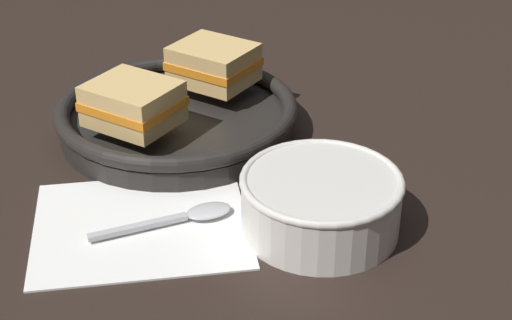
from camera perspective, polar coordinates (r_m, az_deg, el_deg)
name	(u,v)px	position (r m, az deg, el deg)	size (l,w,h in m)	color
ground_plane	(236,190)	(0.82, -1.47, -2.20)	(4.00, 4.00, 0.00)	black
napkin	(141,224)	(0.77, -8.36, -4.61)	(0.22, 0.19, 0.00)	white
soup_bowl	(321,200)	(0.74, 4.74, -2.88)	(0.15, 0.15, 0.06)	silver
spoon	(190,215)	(0.77, -4.85, -4.02)	(0.14, 0.06, 0.01)	#B7B7BC
skillet	(177,117)	(0.92, -5.74, 3.15)	(0.28, 0.28, 0.04)	black
sandwich_near_left	(133,104)	(0.86, -8.94, 4.07)	(0.12, 0.12, 0.05)	#DBB26B
sandwich_near_right	(214,64)	(0.95, -3.09, 7.01)	(0.12, 0.12, 0.05)	#DBB26B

